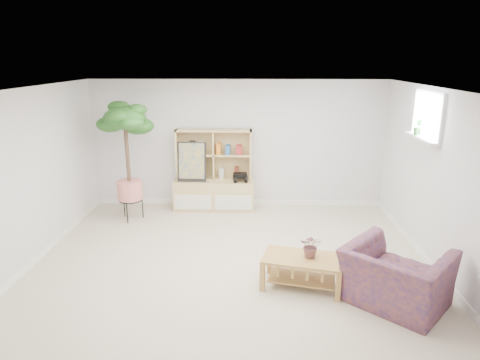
{
  "coord_description": "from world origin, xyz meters",
  "views": [
    {
      "loc": [
        0.3,
        -5.44,
        2.78
      ],
      "look_at": [
        0.1,
        0.7,
        1.01
      ],
      "focal_mm": 32.0,
      "sensor_mm": 36.0,
      "label": 1
    }
  ],
  "objects_px": {
    "armchair": "(396,274)",
    "floor_tree": "(128,163)",
    "storage_unit": "(214,170)",
    "coffee_table": "(302,272)"
  },
  "relations": [
    {
      "from": "armchair",
      "to": "floor_tree",
      "type": "bearing_deg",
      "value": 6.77
    },
    {
      "from": "armchair",
      "to": "storage_unit",
      "type": "bearing_deg",
      "value": -12.19
    },
    {
      "from": "coffee_table",
      "to": "armchair",
      "type": "bearing_deg",
      "value": -7.69
    },
    {
      "from": "floor_tree",
      "to": "storage_unit",
      "type": "bearing_deg",
      "value": 22.96
    },
    {
      "from": "coffee_table",
      "to": "floor_tree",
      "type": "relative_size",
      "value": 0.47
    },
    {
      "from": "floor_tree",
      "to": "armchair",
      "type": "height_order",
      "value": "floor_tree"
    },
    {
      "from": "floor_tree",
      "to": "armchair",
      "type": "xyz_separation_m",
      "value": [
        3.8,
        -2.63,
        -0.64
      ]
    },
    {
      "from": "storage_unit",
      "to": "coffee_table",
      "type": "relative_size",
      "value": 1.54
    },
    {
      "from": "storage_unit",
      "to": "armchair",
      "type": "distance_m",
      "value": 4.03
    },
    {
      "from": "coffee_table",
      "to": "floor_tree",
      "type": "bearing_deg",
      "value": 154.38
    }
  ]
}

